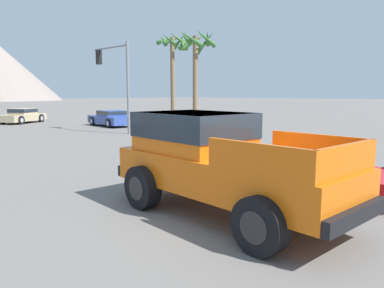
{
  "coord_description": "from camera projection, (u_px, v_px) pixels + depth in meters",
  "views": [
    {
      "loc": [
        -5.64,
        -4.9,
        2.42
      ],
      "look_at": [
        -0.01,
        0.62,
        1.35
      ],
      "focal_mm": 35.0,
      "sensor_mm": 36.0,
      "label": 1
    }
  ],
  "objects": [
    {
      "name": "ground_plane",
      "position": [
        214.0,
        211.0,
        7.71
      ],
      "size": [
        320.0,
        320.0,
        0.0
      ],
      "primitive_type": "plane",
      "color": "slate"
    },
    {
      "name": "orange_pickup_truck",
      "position": [
        216.0,
        157.0,
        7.56
      ],
      "size": [
        2.52,
        5.34,
        2.02
      ],
      "rotation": [
        0.0,
        0.0,
        -0.06
      ],
      "color": "orange",
      "rests_on": "ground_plane"
    },
    {
      "name": "red_convertible_car",
      "position": [
        317.0,
        173.0,
        9.58
      ],
      "size": [
        2.3,
        4.62,
        0.99
      ],
      "rotation": [
        0.0,
        0.0,
        -0.11
      ],
      "color": "red",
      "rests_on": "ground_plane"
    },
    {
      "name": "parked_car_blue",
      "position": [
        111.0,
        118.0,
        27.7
      ],
      "size": [
        2.23,
        4.43,
        1.16
      ],
      "rotation": [
        0.0,
        0.0,
        6.18
      ],
      "color": "#334C9E",
      "rests_on": "ground_plane"
    },
    {
      "name": "parked_car_tan",
      "position": [
        22.0,
        116.0,
        30.52
      ],
      "size": [
        4.36,
        3.55,
        1.2
      ],
      "rotation": [
        0.0,
        0.0,
        2.1
      ],
      "color": "tan",
      "rests_on": "ground_plane"
    },
    {
      "name": "traffic_light_main",
      "position": [
        114.0,
        70.0,
        22.99
      ],
      "size": [
        0.38,
        3.58,
        5.46
      ],
      "rotation": [
        0.0,
        0.0,
        1.57
      ],
      "color": "slate",
      "rests_on": "ground_plane"
    },
    {
      "name": "palm_tree_tall",
      "position": [
        196.0,
        54.0,
        26.44
      ],
      "size": [
        2.96,
        2.87,
        6.86
      ],
      "color": "brown",
      "rests_on": "ground_plane"
    },
    {
      "name": "palm_tree_short",
      "position": [
        173.0,
        55.0,
        30.35
      ],
      "size": [
        2.79,
        2.84,
        7.32
      ],
      "color": "brown",
      "rests_on": "ground_plane"
    }
  ]
}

